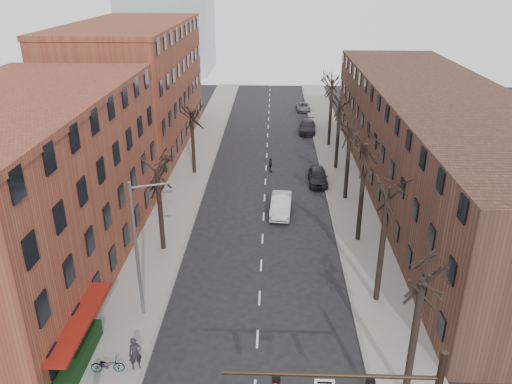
# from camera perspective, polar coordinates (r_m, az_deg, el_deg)

# --- Properties ---
(sidewalk_left) EXTENTS (4.00, 90.00, 0.15)m
(sidewalk_left) POSITION_cam_1_polar(r_m,az_deg,el_deg) (54.57, -7.30, 2.57)
(sidewalk_left) COLOR gray
(sidewalk_left) RESTS_ON ground
(sidewalk_right) EXTENTS (4.00, 90.00, 0.15)m
(sidewalk_right) POSITION_cam_1_polar(r_m,az_deg,el_deg) (54.34, 9.61, 2.33)
(sidewalk_right) COLOR gray
(sidewalk_right) RESTS_ON ground
(building_left_near) EXTENTS (12.00, 26.00, 12.00)m
(building_left_near) POSITION_cam_1_polar(r_m,az_deg,el_deg) (37.12, -24.94, -0.08)
(building_left_near) COLOR brown
(building_left_near) RESTS_ON ground
(building_left_far) EXTENTS (12.00, 28.00, 14.00)m
(building_left_far) POSITION_cam_1_polar(r_m,az_deg,el_deg) (62.80, -13.71, 11.50)
(building_left_far) COLOR brown
(building_left_far) RESTS_ON ground
(building_right) EXTENTS (12.00, 50.00, 10.00)m
(building_right) POSITION_cam_1_polar(r_m,az_deg,el_deg) (49.88, 19.87, 5.28)
(building_right) COLOR #4D2D23
(building_right) RESTS_ON ground
(awning_left) EXTENTS (1.20, 7.00, 0.15)m
(awning_left) POSITION_cam_1_polar(r_m,az_deg,el_deg) (30.60, -18.77, -17.61)
(awning_left) COLOR maroon
(awning_left) RESTS_ON ground
(hedge) EXTENTS (0.80, 6.00, 1.00)m
(hedge) POSITION_cam_1_polar(r_m,az_deg,el_deg) (29.53, -19.80, -17.88)
(hedge) COLOR black
(hedge) RESTS_ON sidewalk_left
(tree_right_b) EXTENTS (5.20, 5.20, 10.80)m
(tree_right_b) POSITION_cam_1_polar(r_m,az_deg,el_deg) (34.21, 13.52, -11.98)
(tree_right_b) COLOR black
(tree_right_b) RESTS_ON ground
(tree_right_c) EXTENTS (5.20, 5.20, 11.60)m
(tree_right_c) POSITION_cam_1_polar(r_m,az_deg,el_deg) (40.86, 11.51, -5.45)
(tree_right_c) COLOR black
(tree_right_c) RESTS_ON ground
(tree_right_d) EXTENTS (5.20, 5.20, 10.00)m
(tree_right_d) POSITION_cam_1_polar(r_m,az_deg,el_deg) (47.92, 10.11, -0.80)
(tree_right_d) COLOR black
(tree_right_d) RESTS_ON ground
(tree_right_e) EXTENTS (5.20, 5.20, 10.80)m
(tree_right_e) POSITION_cam_1_polar(r_m,az_deg,el_deg) (55.24, 9.07, 2.65)
(tree_right_e) COLOR black
(tree_right_e) RESTS_ON ground
(tree_right_f) EXTENTS (5.20, 5.20, 11.60)m
(tree_right_f) POSITION_cam_1_polar(r_m,az_deg,el_deg) (62.73, 8.28, 5.28)
(tree_right_f) COLOR black
(tree_right_f) RESTS_ON ground
(tree_left_a) EXTENTS (5.20, 5.20, 9.50)m
(tree_left_a) POSITION_cam_1_polar(r_m,az_deg,el_deg) (39.45, -10.51, -6.50)
(tree_left_a) COLOR black
(tree_left_a) RESTS_ON ground
(tree_left_b) EXTENTS (5.20, 5.20, 9.50)m
(tree_left_b) POSITION_cam_1_polar(r_m,az_deg,el_deg) (53.61, -7.03, 2.11)
(tree_left_b) COLOR black
(tree_left_b) RESTS_ON ground
(streetlight) EXTENTS (2.45, 0.22, 9.03)m
(streetlight) POSITION_cam_1_polar(r_m,az_deg,el_deg) (30.14, -13.24, -5.90)
(streetlight) COLOR slate
(streetlight) RESTS_ON ground
(silver_sedan) EXTENTS (2.07, 5.07, 1.63)m
(silver_sedan) POSITION_cam_1_polar(r_m,az_deg,el_deg) (44.13, 2.88, -1.48)
(silver_sedan) COLOR silver
(silver_sedan) RESTS_ON ground
(parked_car_near) EXTENTS (1.87, 4.60, 1.56)m
(parked_car_near) POSITION_cam_1_polar(r_m,az_deg,el_deg) (50.78, 7.07, 1.80)
(parked_car_near) COLOR black
(parked_car_near) RESTS_ON ground
(parked_car_mid) EXTENTS (2.47, 5.32, 1.50)m
(parked_car_mid) POSITION_cam_1_polar(r_m,az_deg,el_deg) (67.62, 5.91, 7.42)
(parked_car_mid) COLOR black
(parked_car_mid) RESTS_ON ground
(parked_car_far) EXTENTS (2.17, 4.41, 1.20)m
(parked_car_far) POSITION_cam_1_polar(r_m,az_deg,el_deg) (78.78, 5.41, 9.67)
(parked_car_far) COLOR #585B60
(parked_car_far) RESTS_ON ground
(pedestrian_a) EXTENTS (0.83, 0.72, 1.91)m
(pedestrian_a) POSITION_cam_1_polar(r_m,az_deg,el_deg) (28.51, -13.64, -17.51)
(pedestrian_a) COLOR black
(pedestrian_a) RESTS_ON sidewalk_left
(pedestrian_crossing) EXTENTS (0.51, 0.97, 1.57)m
(pedestrian_crossing) POSITION_cam_1_polar(r_m,az_deg,el_deg) (53.37, 1.67, 3.08)
(pedestrian_crossing) COLOR black
(pedestrian_crossing) RESTS_ON ground
(bicycle) EXTENTS (1.82, 0.75, 0.94)m
(bicycle) POSITION_cam_1_polar(r_m,az_deg,el_deg) (28.98, -16.60, -18.39)
(bicycle) COLOR gray
(bicycle) RESTS_ON sidewalk_left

